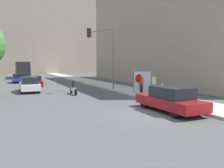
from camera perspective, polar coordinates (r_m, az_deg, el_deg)
The scene contains 15 objects.
ground_plane at distance 13.05m, azimuth 10.14°, elevation -7.46°, with size 160.00×160.00×0.00m, color #4F4F51.
sidewalk_curb at distance 27.95m, azimuth -0.90°, elevation -0.49°, with size 3.26×90.00×0.16m, color beige.
building_backdrop_far at distance 74.86m, azimuth -21.12°, elevation 12.85°, with size 52.00×12.00×26.58m.
building_backdrop_right at distance 35.22m, azimuth 13.48°, elevation 13.91°, with size 10.00×32.00×16.56m.
seated_protester at distance 16.94m, azimuth 12.96°, elevation -1.83°, with size 0.91×0.77×1.21m.
jogger_on_sidewalk at distance 20.24m, azimuth 10.91°, elevation -0.01°, with size 0.34×0.34×1.73m.
pedestrian_behind at distance 20.95m, azimuth 7.72°, elevation 0.02°, with size 0.34×0.34×1.61m.
protest_banner at distance 21.41m, azimuth 7.94°, elevation 0.74°, with size 2.01×0.06×1.97m.
traffic_light_pole at distance 22.95m, azimuth -1.76°, elevation 9.30°, with size 3.45×3.22×6.40m.
parked_car_curbside at distance 13.53m, azimuth 14.90°, elevation -3.87°, with size 1.85×4.71×1.51m.
car_on_road_nearest at distance 24.05m, azimuth -20.76°, elevation -0.12°, with size 1.80×4.41×1.55m.
car_on_road_midblock at distance 29.90m, azimuth -19.75°, elevation 0.75°, with size 1.85×4.37×1.37m.
car_on_road_distant at distance 36.83m, azimuth -23.29°, elevation 1.40°, with size 1.74×4.13×1.38m.
city_bus_on_road at distance 49.61m, azimuth -22.39°, elevation 3.71°, with size 2.52×10.20×3.33m.
motorcycle_on_road at distance 20.88m, azimuth -10.05°, elevation -1.17°, with size 0.28×2.15×1.33m.
Camera 1 is at (-7.35, -10.41, 2.83)m, focal length 35.00 mm.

